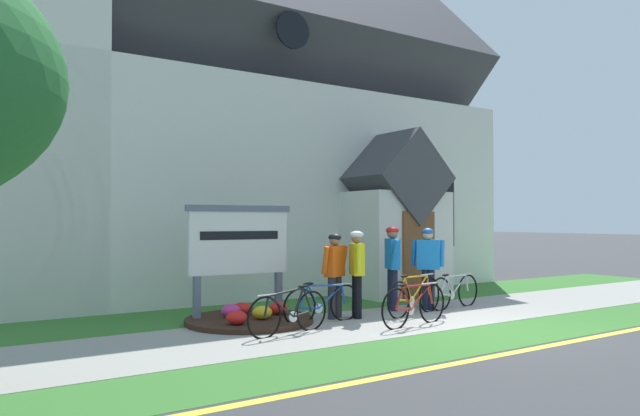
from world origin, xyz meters
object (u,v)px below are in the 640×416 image
object	(u,v)px
bicycle_white	(414,305)
cyclist_in_blue_jersey	(392,261)
bicycle_orange	(323,304)
cyclist_in_yellow_jersey	(357,267)
cyclist_in_green_jersey	(335,269)
cyclist_in_white_jersey	(428,262)
bicycle_red	(289,312)
cyclist_in_red_jersey	(428,262)
bicycle_blue	(454,291)
bicycle_green	(414,296)
church_sign	(239,244)
yard_deciduous_tree	(9,130)
roadside_conifer	(424,135)

from	to	relation	value
bicycle_white	cyclist_in_blue_jersey	distance (m)	1.90
bicycle_orange	bicycle_white	bearing A→B (deg)	-42.19
cyclist_in_yellow_jersey	cyclist_in_blue_jersey	xyz separation A→B (m)	(1.22, 0.38, 0.05)
cyclist_in_green_jersey	cyclist_in_blue_jersey	bearing A→B (deg)	6.26
cyclist_in_yellow_jersey	cyclist_in_white_jersey	bearing A→B (deg)	0.26
bicycle_red	cyclist_in_red_jersey	xyz separation A→B (m)	(4.04, 0.96, 0.62)
bicycle_red	bicycle_blue	size ratio (longest dim) A/B	1.00
bicycle_blue	cyclist_in_yellow_jersey	distance (m)	2.59
bicycle_orange	bicycle_green	bearing A→B (deg)	-6.45
church_sign	yard_deciduous_tree	bearing A→B (deg)	133.02
bicycle_green	yard_deciduous_tree	world-z (taller)	yard_deciduous_tree
cyclist_in_green_jersey	roadside_conifer	size ratio (longest dim) A/B	0.21
cyclist_in_blue_jersey	yard_deciduous_tree	world-z (taller)	yard_deciduous_tree
cyclist_in_yellow_jersey	roadside_conifer	xyz separation A→B (m)	(8.16, 6.79, 4.03)
bicycle_orange	roadside_conifer	size ratio (longest dim) A/B	0.22
bicycle_green	bicycle_blue	bearing A→B (deg)	8.23
bicycle_orange	cyclist_in_white_jersey	size ratio (longest dim) A/B	1.00
cyclist_in_yellow_jersey	bicycle_green	bearing A→B (deg)	-14.63
bicycle_orange	roadside_conifer	xyz separation A→B (m)	(9.00, 6.87, 4.66)
cyclist_in_green_jersey	cyclist_in_yellow_jersey	bearing A→B (deg)	-29.22
cyclist_in_white_jersey	cyclist_in_red_jersey	xyz separation A→B (m)	(0.30, 0.32, -0.03)
cyclist_in_white_jersey	cyclist_in_green_jersey	world-z (taller)	cyclist_in_white_jersey
bicycle_red	cyclist_in_yellow_jersey	xyz separation A→B (m)	(1.87, 0.63, 0.62)
cyclist_in_white_jersey	cyclist_in_green_jersey	xyz separation A→B (m)	(-2.24, 0.20, -0.07)
bicycle_green	cyclist_in_green_jersey	bearing A→B (deg)	161.65
church_sign	bicycle_green	world-z (taller)	church_sign
bicycle_red	cyclist_in_red_jersey	distance (m)	4.20
bicycle_red	bicycle_orange	world-z (taller)	bicycle_red
bicycle_green	bicycle_orange	size ratio (longest dim) A/B	1.02
bicycle_red	cyclist_in_white_jersey	world-z (taller)	cyclist_in_white_jersey
cyclist_in_green_jersey	yard_deciduous_tree	size ratio (longest dim) A/B	0.31
church_sign	cyclist_in_red_jersey	xyz separation A→B (m)	(4.13, -0.78, -0.45)
yard_deciduous_tree	bicycle_orange	bearing A→B (deg)	-46.97
bicycle_green	cyclist_in_green_jersey	world-z (taller)	cyclist_in_green_jersey
church_sign	cyclist_in_blue_jersey	xyz separation A→B (m)	(3.17, -0.73, -0.40)
cyclist_in_blue_jersey	roadside_conifer	distance (m)	10.25
church_sign	bicycle_white	size ratio (longest dim) A/B	1.25
bicycle_red	yard_deciduous_tree	distance (m)	7.51
bicycle_green	cyclist_in_blue_jersey	size ratio (longest dim) A/B	1.01
church_sign	cyclist_in_yellow_jersey	xyz separation A→B (m)	(1.96, -1.11, -0.45)
bicycle_white	bicycle_orange	bearing A→B (deg)	137.81
bicycle_red	bicycle_orange	distance (m)	1.16
cyclist_in_white_jersey	cyclist_in_red_jersey	distance (m)	0.45
bicycle_blue	roadside_conifer	world-z (taller)	roadside_conifer
church_sign	cyclist_in_green_jersey	size ratio (longest dim) A/B	1.33
bicycle_green	bicycle_orange	bearing A→B (deg)	173.55
bicycle_blue	church_sign	bearing A→B (deg)	164.60
roadside_conifer	yard_deciduous_tree	distance (m)	13.86
bicycle_blue	bicycle_orange	distance (m)	3.36
bicycle_blue	cyclist_in_blue_jersey	size ratio (longest dim) A/B	0.96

